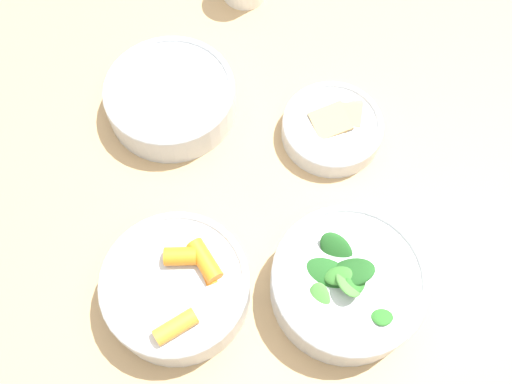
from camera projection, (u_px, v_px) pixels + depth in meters
name	position (u px, v px, depth m)	size (l,w,h in m)	color
ground_plane	(255.00, 305.00, 1.53)	(10.00, 10.00, 0.00)	gray
dining_table	(254.00, 204.00, 0.93)	(1.12, 1.08, 0.77)	tan
bowl_carrots	(177.00, 287.00, 0.72)	(0.19, 0.19, 0.08)	silver
bowl_greens	(347.00, 283.00, 0.73)	(0.20, 0.20, 0.10)	silver
bowl_beans_hotdog	(171.00, 98.00, 0.86)	(0.19, 0.19, 0.06)	silver
bowl_cookies	(333.00, 127.00, 0.84)	(0.15, 0.15, 0.04)	silver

